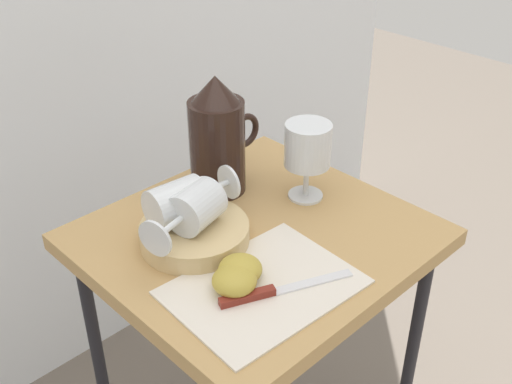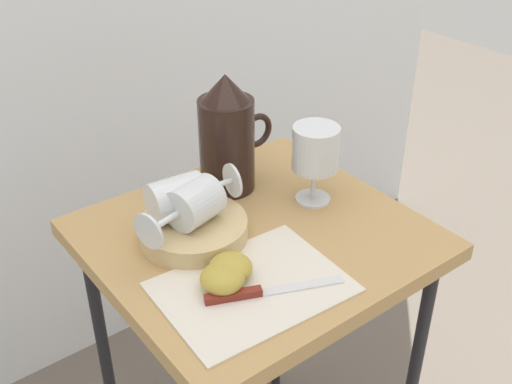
% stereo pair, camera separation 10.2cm
% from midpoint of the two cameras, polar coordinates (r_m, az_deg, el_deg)
% --- Properties ---
extents(table, '(0.53, 0.49, 0.72)m').
position_cam_midpoint_polar(table, '(1.11, 2.65, -6.94)').
color(table, tan).
rests_on(table, ground_plane).
extents(linen_napkin, '(0.28, 0.22, 0.00)m').
position_cam_midpoint_polar(linen_napkin, '(0.95, 2.75, -8.74)').
color(linen_napkin, silver).
rests_on(linen_napkin, table).
extents(basket_tray, '(0.18, 0.18, 0.03)m').
position_cam_midpoint_polar(basket_tray, '(1.04, -2.90, -3.52)').
color(basket_tray, tan).
rests_on(basket_tray, table).
extents(pitcher, '(0.15, 0.10, 0.22)m').
position_cam_midpoint_polar(pitcher, '(1.14, -0.06, 4.39)').
color(pitcher, black).
rests_on(pitcher, table).
extents(wine_glass_upright, '(0.08, 0.08, 0.15)m').
position_cam_midpoint_polar(wine_glass_upright, '(1.11, 8.05, 3.54)').
color(wine_glass_upright, silver).
rests_on(wine_glass_upright, table).
extents(wine_glass_tipped_near, '(0.16, 0.08, 0.07)m').
position_cam_midpoint_polar(wine_glass_tipped_near, '(1.02, -4.17, -0.55)').
color(wine_glass_tipped_near, silver).
rests_on(wine_glass_tipped_near, basket_tray).
extents(wine_glass_tipped_far, '(0.15, 0.10, 0.07)m').
position_cam_midpoint_polar(wine_glass_tipped_far, '(1.00, -2.93, -1.21)').
color(wine_glass_tipped_far, silver).
rests_on(wine_glass_tipped_far, basket_tray).
extents(apple_half_left, '(0.07, 0.07, 0.04)m').
position_cam_midpoint_polar(apple_half_left, '(0.93, 0.08, -7.97)').
color(apple_half_left, '#B29938').
rests_on(apple_half_left, linen_napkin).
extents(apple_half_right, '(0.07, 0.07, 0.04)m').
position_cam_midpoint_polar(apple_half_right, '(0.95, 0.75, -7.00)').
color(apple_half_right, '#B29938').
rests_on(apple_half_right, linen_napkin).
extents(knife, '(0.20, 0.10, 0.01)m').
position_cam_midpoint_polar(knife, '(0.93, 3.03, -9.22)').
color(knife, silver).
rests_on(knife, linen_napkin).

